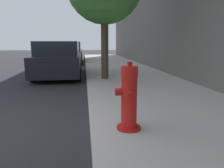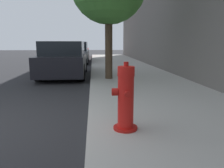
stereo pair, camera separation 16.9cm
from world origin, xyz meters
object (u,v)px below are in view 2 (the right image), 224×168
parked_car_near (64,60)px  parked_car_mid (75,53)px  fire_hydrant (126,99)px  parked_car_far (79,50)px

parked_car_near → parked_car_mid: (-0.06, 6.10, 0.01)m
fire_hydrant → parked_car_mid: 12.40m
parked_car_far → parked_car_near: bearing=-89.4°
parked_car_mid → parked_car_far: parked_car_mid is taller
fire_hydrant → parked_car_mid: (-1.70, 12.28, 0.11)m
fire_hydrant → parked_car_far: size_ratio=0.23×
parked_car_far → fire_hydrant: bearing=-84.3°
fire_hydrant → parked_car_far: 17.82m
fire_hydrant → parked_car_mid: bearing=97.9°
parked_car_near → fire_hydrant: bearing=-75.1°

